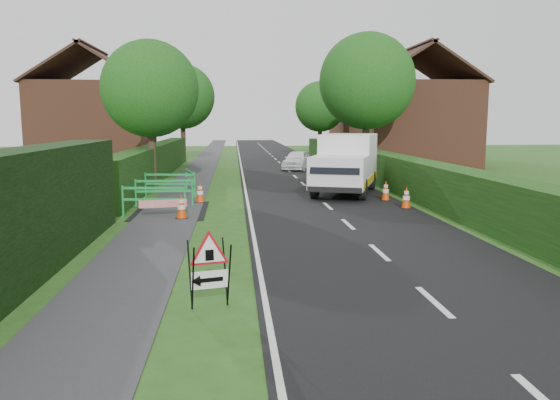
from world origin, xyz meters
TOP-DOWN VIEW (x-y plane):
  - ground at (0.00, 0.00)m, footprint 120.00×120.00m
  - road_surface at (2.50, 35.00)m, footprint 6.00×90.00m
  - footpath at (-3.00, 35.00)m, footprint 2.00×90.00m
  - hedge_west_far at (-5.00, 22.00)m, footprint 1.00×24.00m
  - hedge_east at (6.50, 16.00)m, footprint 1.20×50.00m
  - house_west at (-10.00, 30.00)m, footprint 7.50×7.40m
  - house_east_a at (11.00, 28.00)m, footprint 7.50×7.40m
  - house_east_b at (12.00, 42.00)m, footprint 7.50×7.40m
  - tree_nw at (-4.60, 18.00)m, footprint 4.40×4.40m
  - tree_ne at (6.40, 22.00)m, footprint 5.20×5.20m
  - tree_fw at (-4.60, 34.00)m, footprint 4.80×4.80m
  - tree_fe at (6.40, 38.00)m, footprint 4.20×4.20m
  - triangle_sign at (-1.30, 1.01)m, footprint 0.91×0.91m
  - works_van at (3.87, 14.99)m, footprint 3.83×5.81m
  - traffic_cone_0 at (5.16, 10.82)m, footprint 0.38×0.38m
  - traffic_cone_1 at (4.97, 12.77)m, footprint 0.38×0.38m
  - traffic_cone_2 at (4.90, 16.43)m, footprint 0.38×0.38m
  - traffic_cone_3 at (-2.50, 9.43)m, footprint 0.38×0.38m
  - traffic_cone_4 at (-2.13, 12.84)m, footprint 0.38×0.38m
  - ped_barrier_0 at (-3.42, 9.98)m, footprint 2.08×0.51m
  - ped_barrier_1 at (-3.36, 12.09)m, footprint 2.07×0.44m
  - ped_barrier_2 at (-3.40, 14.39)m, footprint 2.09×0.62m
  - ped_barrier_3 at (-2.71, 15.49)m, footprint 0.80×2.09m
  - redwhite_plank at (-3.11, 9.72)m, footprint 1.49×0.26m
  - hatchback_car at (3.15, 26.44)m, footprint 2.53×3.89m

SIDE VIEW (x-z plane):
  - ground at x=0.00m, z-range 0.00..0.00m
  - hedge_west_far at x=-5.00m, z-range -0.90..0.90m
  - hedge_east at x=6.50m, z-range -0.75..0.75m
  - redwhite_plank at x=-3.11m, z-range -0.12..0.12m
  - road_surface at x=2.50m, z-range -0.01..0.01m
  - footpath at x=-3.00m, z-range -0.01..0.02m
  - traffic_cone_0 at x=5.16m, z-range 0.00..0.79m
  - traffic_cone_1 at x=4.97m, z-range 0.00..0.79m
  - traffic_cone_2 at x=4.90m, z-range 0.00..0.79m
  - traffic_cone_3 at x=-2.50m, z-range 0.00..0.79m
  - traffic_cone_4 at x=-2.13m, z-range 0.00..0.79m
  - hatchback_car at x=3.15m, z-range 0.00..1.23m
  - ped_barrier_0 at x=-3.42m, z-range 0.13..1.13m
  - ped_barrier_1 at x=-3.36m, z-range 0.13..1.13m
  - ped_barrier_2 at x=-3.40m, z-range 0.13..1.13m
  - ped_barrier_3 at x=-2.71m, z-range 0.13..1.13m
  - triangle_sign at x=-1.30m, z-range 0.21..1.31m
  - works_van at x=3.87m, z-range 0.07..2.56m
  - house_west at x=-10.00m, z-range -1.04..6.84m
  - house_east_a at x=11.00m, z-range -1.04..6.84m
  - house_east_b at x=12.00m, z-range -1.04..6.84m
  - tree_fe at x=6.40m, z-range 1.05..7.39m
  - tree_nw at x=-4.60m, z-range 1.13..7.83m
  - tree_fw at x=-4.60m, z-range 1.21..8.45m
  - tree_ne at x=6.40m, z-range 1.28..9.07m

